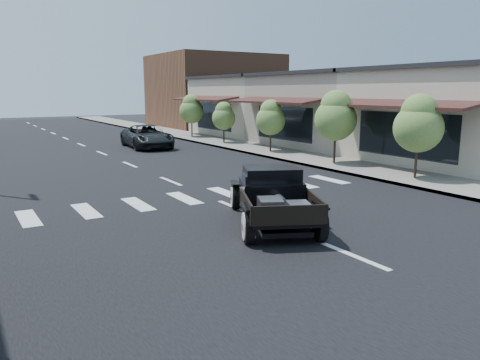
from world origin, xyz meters
TOP-DOWN VIEW (x-y plane):
  - ground at (0.00, 0.00)m, footprint 120.00×120.00m
  - road at (0.00, 15.00)m, footprint 14.00×80.00m
  - road_markings at (0.00, 10.00)m, footprint 12.00×60.00m
  - sidewalk_right at (8.50, 15.00)m, footprint 3.00×80.00m
  - storefront_near at (15.00, 4.00)m, footprint 10.00×9.00m
  - storefront_mid at (15.00, 13.00)m, footprint 10.00×9.00m
  - storefront_far at (15.00, 22.00)m, footprint 10.00×9.00m
  - far_building_right at (15.50, 32.00)m, footprint 11.00×10.00m
  - small_tree_a at (8.30, 2.00)m, footprint 1.91×1.91m
  - small_tree_b at (8.30, 6.65)m, footprint 1.99×1.99m
  - small_tree_c at (8.30, 11.96)m, footprint 1.69×1.69m
  - small_tree_d at (8.30, 17.39)m, footprint 1.55×1.55m
  - small_tree_e at (8.30, 22.32)m, footprint 1.83×1.83m
  - hotrod_pickup at (-0.03, 0.01)m, footprint 3.82×4.98m
  - second_car at (3.20, 18.19)m, footprint 2.75×5.29m

SIDE VIEW (x-z plane):
  - ground at x=0.00m, z-range 0.00..0.00m
  - road_markings at x=0.00m, z-range -0.03..0.03m
  - road at x=0.00m, z-range 0.00..0.02m
  - sidewalk_right at x=8.50m, z-range 0.00..0.15m
  - second_car at x=3.20m, z-range 0.00..1.42m
  - hotrod_pickup at x=-0.03m, z-range 0.00..1.57m
  - small_tree_d at x=8.30m, z-range 0.15..2.74m
  - small_tree_c at x=8.30m, z-range 0.15..2.96m
  - small_tree_e at x=8.30m, z-range 0.15..3.19m
  - small_tree_a at x=8.30m, z-range 0.15..3.33m
  - small_tree_b at x=8.30m, z-range 0.15..3.46m
  - storefront_near at x=15.00m, z-range 0.00..4.50m
  - storefront_mid at x=15.00m, z-range 0.00..4.50m
  - storefront_far at x=15.00m, z-range 0.00..4.50m
  - far_building_right at x=15.50m, z-range 0.00..7.00m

